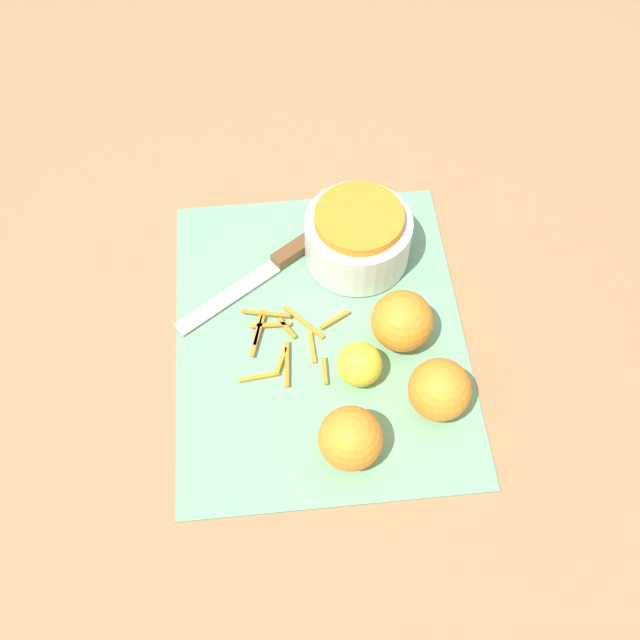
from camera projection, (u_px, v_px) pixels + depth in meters
name	position (u px, v px, depth m)	size (l,w,h in m)	color
ground_plane	(320.00, 335.00, 0.96)	(4.00, 4.00, 0.00)	#9E754C
cutting_board	(320.00, 334.00, 0.96)	(0.46, 0.37, 0.01)	#75AD84
bowl_speckled	(358.00, 236.00, 0.99)	(0.14, 0.14, 0.08)	silver
knife	(284.00, 258.00, 1.02)	(0.16, 0.22, 0.02)	brown
orange_left	(440.00, 390.00, 0.87)	(0.07, 0.07, 0.07)	orange
orange_right	(402.00, 321.00, 0.92)	(0.08, 0.08, 0.08)	orange
orange_back	(351.00, 438.00, 0.84)	(0.07, 0.07, 0.07)	orange
lemon	(360.00, 364.00, 0.90)	(0.06, 0.06, 0.06)	yellow
peel_pile	(285.00, 339.00, 0.95)	(0.12, 0.15, 0.01)	orange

